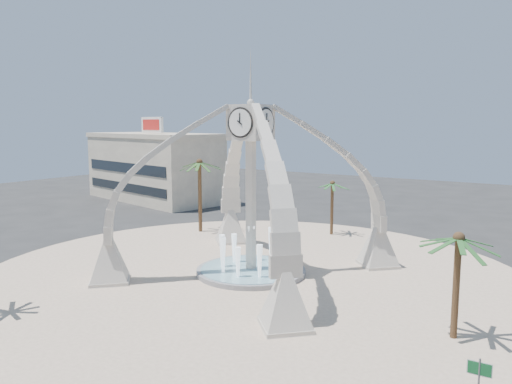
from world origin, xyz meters
The scene contains 9 objects.
ground centered at (0.00, 0.00, 0.00)m, with size 140.00×140.00×0.00m, color #282828.
plaza centered at (0.00, 0.00, 0.03)m, with size 40.00×40.00×0.06m, color beige.
clock_tower centered at (0.00, 0.00, 6.49)m, with size 17.94×17.94×16.30m.
fountain centered at (0.00, 0.00, 0.29)m, with size 8.00×8.00×3.62m.
building_nw centered at (-32.00, 22.00, 4.83)m, with size 23.75×13.73×11.90m.
palm_east centered at (14.92, -3.37, 5.24)m, with size 4.15×4.15×6.01m.
palm_west centered at (-12.41, 9.04, 7.03)m, with size 5.33×5.33×7.93m.
palm_north centered at (-0.69, 15.23, 5.09)m, with size 3.82×3.82×5.78m.
street_sign centered at (17.27, -10.34, 1.72)m, with size 0.89×0.08×2.41m.
Camera 1 is at (20.01, -29.33, 11.00)m, focal length 35.00 mm.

